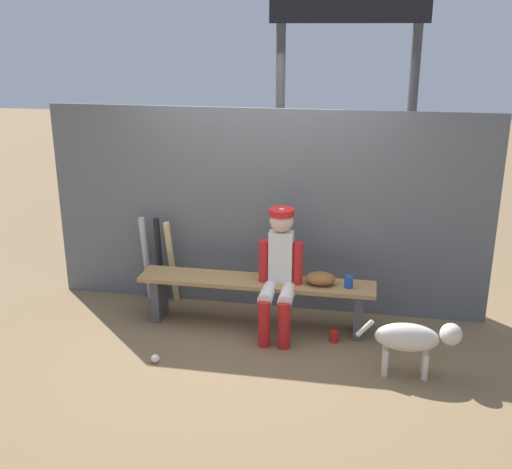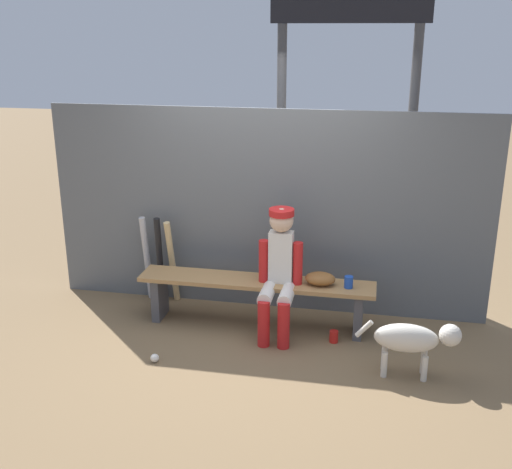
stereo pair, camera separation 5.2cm
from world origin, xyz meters
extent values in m
plane|color=brown|center=(0.00, 0.00, 0.00)|extent=(30.00, 30.00, 0.00)
cube|color=#595E63|center=(0.00, 0.48, 1.01)|extent=(4.37, 0.03, 2.02)
cube|color=#AD7F4C|center=(0.00, 0.00, 0.46)|extent=(2.24, 0.36, 0.04)
cube|color=#4C4C51|center=(-0.97, 0.00, 0.22)|extent=(0.08, 0.29, 0.44)
cube|color=#4C4C51|center=(0.97, 0.00, 0.22)|extent=(0.08, 0.29, 0.44)
cube|color=silver|center=(0.24, 0.00, 0.72)|extent=(0.22, 0.13, 0.49)
sphere|color=beige|center=(0.24, 0.00, 1.08)|extent=(0.22, 0.22, 0.22)
cylinder|color=red|center=(0.24, 0.00, 1.15)|extent=(0.23, 0.23, 0.06)
cylinder|color=silver|center=(0.15, -0.19, 0.44)|extent=(0.13, 0.38, 0.13)
cylinder|color=red|center=(0.15, -0.38, 0.22)|extent=(0.11, 0.11, 0.44)
cylinder|color=red|center=(0.08, -0.02, 0.67)|extent=(0.09, 0.09, 0.42)
cylinder|color=silver|center=(0.33, -0.19, 0.44)|extent=(0.13, 0.38, 0.13)
cylinder|color=red|center=(0.33, -0.38, 0.22)|extent=(0.11, 0.11, 0.44)
cylinder|color=red|center=(0.40, -0.02, 0.67)|extent=(0.09, 0.09, 0.42)
ellipsoid|color=brown|center=(0.60, 0.00, 0.54)|extent=(0.28, 0.20, 0.12)
cylinder|color=tan|center=(-0.95, 0.35, 0.45)|extent=(0.09, 0.23, 0.90)
cylinder|color=black|center=(-1.08, 0.34, 0.46)|extent=(0.07, 0.14, 0.93)
cylinder|color=#B7B7BC|center=(-1.23, 0.37, 0.46)|extent=(0.09, 0.17, 0.92)
sphere|color=white|center=(-0.72, -0.85, 0.04)|extent=(0.07, 0.07, 0.07)
cylinder|color=red|center=(0.76, -0.19, 0.06)|extent=(0.08, 0.08, 0.11)
cylinder|color=#1E47AD|center=(0.87, -0.02, 0.53)|extent=(0.08, 0.08, 0.11)
cylinder|color=#3F3F42|center=(0.01, 1.34, 1.39)|extent=(0.10, 0.10, 2.77)
cylinder|color=#3F3F42|center=(1.38, 1.34, 1.39)|extent=(0.10, 0.10, 2.77)
ellipsoid|color=beige|center=(1.37, -0.64, 0.34)|extent=(0.52, 0.20, 0.24)
sphere|color=beige|center=(1.71, -0.64, 0.40)|extent=(0.18, 0.18, 0.18)
cylinder|color=beige|center=(1.03, -0.64, 0.39)|extent=(0.15, 0.04, 0.16)
cylinder|color=beige|center=(1.53, -0.58, 0.11)|extent=(0.05, 0.05, 0.22)
cylinder|color=beige|center=(1.53, -0.70, 0.11)|extent=(0.05, 0.05, 0.22)
cylinder|color=beige|center=(1.21, -0.58, 0.11)|extent=(0.05, 0.05, 0.22)
cylinder|color=beige|center=(1.21, -0.70, 0.11)|extent=(0.05, 0.05, 0.22)
camera|label=1|loc=(1.00, -5.29, 2.73)|focal=43.37mm
camera|label=2|loc=(1.05, -5.28, 2.73)|focal=43.37mm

